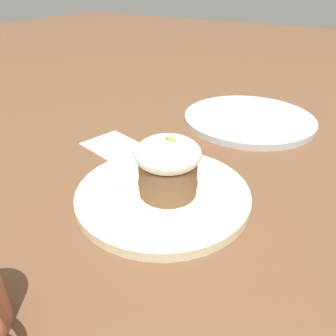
{
  "coord_description": "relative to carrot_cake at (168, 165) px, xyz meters",
  "views": [
    {
      "loc": [
        0.21,
        -0.33,
        0.28
      ],
      "look_at": [
        0.01,
        0.0,
        0.05
      ],
      "focal_mm": 35.0,
      "sensor_mm": 36.0,
      "label": 1
    }
  ],
  "objects": [
    {
      "name": "dessert_plate",
      "position": [
        -0.01,
        -0.0,
        -0.05
      ],
      "size": [
        0.25,
        0.25,
        0.01
      ],
      "color": "beige",
      "rests_on": "ground_plane"
    },
    {
      "name": "paper_napkin",
      "position": [
        -0.18,
        0.09,
        -0.06
      ],
      "size": [
        0.12,
        0.11,
        0.0
      ],
      "color": "white",
      "rests_on": "ground_plane"
    },
    {
      "name": "ground_plane",
      "position": [
        -0.01,
        -0.0,
        -0.06
      ],
      "size": [
        4.0,
        4.0,
        0.0
      ],
      "primitive_type": "plane",
      "color": "brown"
    },
    {
      "name": "carrot_cake",
      "position": [
        0.0,
        0.0,
        0.0
      ],
      "size": [
        0.09,
        0.09,
        0.09
      ],
      "color": "brown",
      "rests_on": "dessert_plate"
    },
    {
      "name": "spoon",
      "position": [
        -0.02,
        -0.0,
        -0.04
      ],
      "size": [
        0.12,
        0.11,
        0.01
      ],
      "color": "silver",
      "rests_on": "dessert_plate"
    },
    {
      "name": "side_plate",
      "position": [
        -0.0,
        0.34,
        -0.05
      ],
      "size": [
        0.29,
        0.29,
        0.01
      ],
      "color": "silver",
      "rests_on": "ground_plane"
    }
  ]
}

